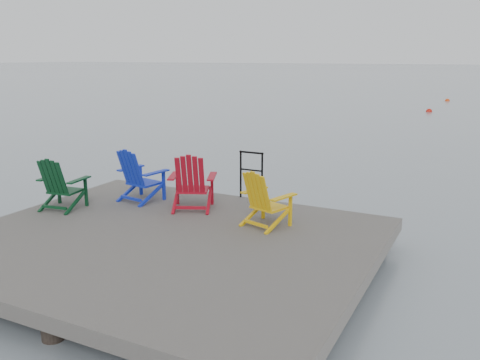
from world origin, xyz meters
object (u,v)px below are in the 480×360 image
at_px(handrail, 251,171).
at_px(buoy_d, 447,101).
at_px(buoy_b, 429,112).
at_px(chair_blue, 139,175).
at_px(chair_yellow, 264,199).
at_px(chair_red, 192,182).
at_px(chair_green, 60,183).

xyz_separation_m(handrail, buoy_d, (0.76, 30.59, -1.04)).
bearing_deg(handrail, buoy_d, 88.57).
xyz_separation_m(handrail, buoy_b, (0.50, 22.52, -1.04)).
bearing_deg(chair_blue, handrail, 40.11).
relative_size(chair_yellow, buoy_d, 2.70).
distance_m(chair_red, buoy_b, 23.65).
height_order(chair_red, buoy_b, chair_red).
bearing_deg(chair_red, buoy_d, 63.71).
xyz_separation_m(chair_yellow, buoy_b, (-0.36, 23.86, -0.95)).
relative_size(chair_blue, chair_red, 0.98).
xyz_separation_m(chair_red, chair_yellow, (1.49, -0.25, -0.05)).
height_order(chair_green, chair_blue, chair_blue).
distance_m(buoy_b, buoy_d, 8.07).
xyz_separation_m(chair_yellow, buoy_d, (-0.11, 31.93, -0.95)).
height_order(handrail, chair_yellow, handrail).
relative_size(chair_green, chair_red, 0.92).
bearing_deg(buoy_b, handrail, -91.28).
bearing_deg(handrail, chair_green, -141.79).
bearing_deg(handrail, chair_yellow, -57.07).
relative_size(chair_green, chair_blue, 0.94).
bearing_deg(buoy_b, chair_green, -97.33).
distance_m(chair_green, buoy_d, 32.88).
bearing_deg(buoy_d, buoy_b, -91.83).
bearing_deg(buoy_d, handrail, -91.43).
distance_m(chair_red, buoy_d, 31.72).
xyz_separation_m(chair_red, buoy_b, (1.12, 23.60, -1.00)).
relative_size(chair_blue, buoy_b, 2.76).
height_order(chair_blue, buoy_b, chair_blue).
distance_m(handrail, chair_blue, 2.07).
relative_size(chair_green, chair_yellow, 1.02).
distance_m(chair_green, chair_red, 2.28).
xyz_separation_m(chair_blue, chair_yellow, (2.64, -0.28, -0.04)).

